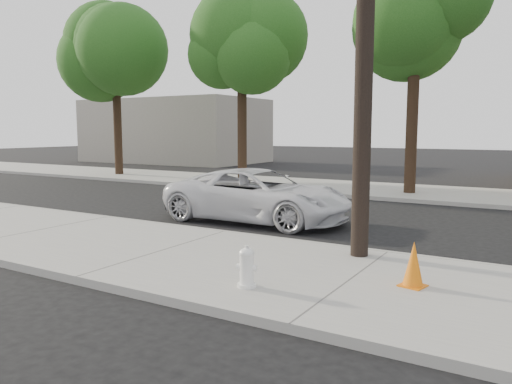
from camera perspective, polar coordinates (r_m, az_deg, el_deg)
ground at (r=13.94m, az=1.26°, el=-3.59°), size 120.00×120.00×0.00m
near_sidewalk at (r=10.48m, az=-10.47°, el=-6.88°), size 90.00×4.40×0.15m
far_sidewalk at (r=21.65m, az=12.41°, el=0.28°), size 90.00×5.00×0.15m
curb_near at (r=12.17m, az=-3.62°, el=-4.81°), size 90.00×0.12×0.16m
building_far at (r=41.64m, az=-9.27°, el=6.90°), size 14.00×8.00×5.00m
utility_pole at (r=9.97m, az=12.40°, el=19.17°), size 1.40×0.34×9.00m
tree_a at (r=28.78m, az=-15.72°, el=14.73°), size 4.65×4.50×9.00m
tree_b at (r=23.86m, az=-1.42°, el=15.70°), size 4.34×4.20×8.45m
tree_c at (r=20.54m, az=18.35°, el=18.91°), size 4.96×4.80×9.55m
police_cruiser at (r=14.10m, az=0.25°, el=-0.38°), size 5.40×2.52×1.50m
fire_hydrant at (r=7.85m, az=-1.06°, el=-8.69°), size 0.34×0.30×0.62m
traffic_cone at (r=8.24m, az=17.55°, el=-7.93°), size 0.44×0.44×0.72m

